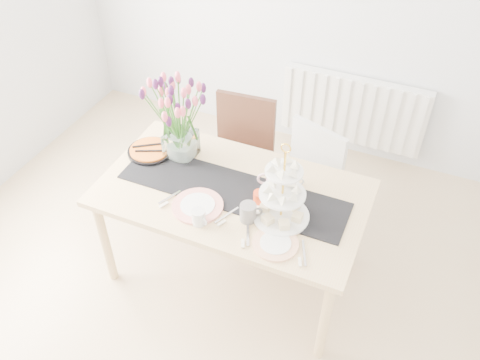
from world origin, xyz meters
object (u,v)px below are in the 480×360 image
at_px(teapot, 279,179).
at_px(plate_right, 275,244).
at_px(mug_white, 199,217).
at_px(mug_orange, 260,198).
at_px(dining_table, 232,200).
at_px(tulip_vase, 178,109).
at_px(tart_tin, 150,151).
at_px(plate_left, 198,206).
at_px(radiator, 353,110).
at_px(cake_stand, 282,200).
at_px(mug_grey, 248,212).
at_px(cream_jug, 290,181).
at_px(chair_brown, 241,147).
at_px(chair_white, 306,177).

bearing_deg(teapot, plate_right, -91.96).
xyz_separation_m(teapot, mug_white, (-0.31, -0.44, -0.03)).
height_order(mug_white, mug_orange, mug_white).
bearing_deg(mug_white, dining_table, 103.14).
relative_size(tulip_vase, teapot, 2.69).
xyz_separation_m(tulip_vase, tart_tin, (-0.20, -0.06, -0.34)).
bearing_deg(plate_left, teapot, 41.37).
bearing_deg(mug_orange, tart_tin, 125.90).
bearing_deg(mug_white, radiator, 101.26).
height_order(cake_stand, mug_grey, cake_stand).
height_order(tulip_vase, plate_left, tulip_vase).
distance_m(teapot, plate_left, 0.50).
distance_m(cake_stand, cream_jug, 0.28).
height_order(cake_stand, plate_left, cake_stand).
bearing_deg(plate_right, cream_jug, 99.79).
relative_size(cake_stand, mug_grey, 4.28).
distance_m(cake_stand, mug_orange, 0.18).
height_order(tart_tin, mug_grey, mug_grey).
distance_m(mug_white, plate_left, 0.13).
height_order(chair_brown, mug_orange, chair_brown).
relative_size(cake_stand, tart_tin, 1.62).
bearing_deg(mug_white, tulip_vase, 151.48).
height_order(tart_tin, mug_white, mug_white).
xyz_separation_m(teapot, tart_tin, (-0.89, -0.01, -0.06)).
distance_m(tart_tin, mug_grey, 0.87).
bearing_deg(plate_right, dining_table, 142.60).
height_order(dining_table, cake_stand, cake_stand).
xyz_separation_m(mug_orange, plate_right, (0.19, -0.25, -0.04)).
height_order(chair_brown, plate_left, chair_brown).
bearing_deg(mug_orange, plate_right, -96.06).
bearing_deg(tulip_vase, mug_grey, -30.42).
relative_size(radiator, mug_grey, 10.86).
distance_m(dining_table, chair_brown, 0.74).
xyz_separation_m(chair_brown, mug_orange, (0.43, -0.72, 0.27)).
height_order(cream_jug, tart_tin, cream_jug).
relative_size(mug_grey, mug_white, 1.18).
bearing_deg(radiator, tulip_vase, -120.04).
bearing_deg(mug_grey, chair_white, 51.76).
bearing_deg(tart_tin, mug_white, -36.96).
distance_m(radiator, cream_jug, 1.47).
height_order(teapot, cream_jug, teapot).
distance_m(cake_stand, plate_left, 0.50).
bearing_deg(mug_grey, plate_left, 155.15).
distance_m(cream_jug, mug_grey, 0.37).
height_order(radiator, dining_table, same).
bearing_deg(tulip_vase, mug_white, -52.89).
bearing_deg(chair_brown, teapot, -53.09).
bearing_deg(tart_tin, dining_table, -10.47).
height_order(chair_white, cake_stand, cake_stand).
relative_size(radiator, dining_table, 0.75).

